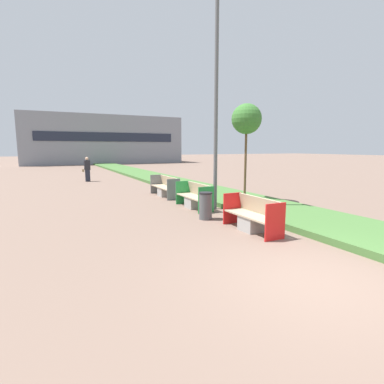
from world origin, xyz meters
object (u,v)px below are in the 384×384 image
(sapling_tree_near, at_px, (247,120))
(pedestrian_walking, at_px, (87,169))
(litter_bin, at_px, (206,206))
(street_lamp_post, at_px, (216,92))
(bench_green_frame, at_px, (194,198))
(bench_red_frame, at_px, (252,218))
(bench_grey_frame, at_px, (165,188))

(sapling_tree_near, relative_size, pedestrian_walking, 2.46)
(litter_bin, distance_m, pedestrian_walking, 13.36)
(litter_bin, bearing_deg, street_lamp_post, 49.26)
(street_lamp_post, relative_size, pedestrian_walking, 4.65)
(bench_green_frame, bearing_deg, bench_red_frame, -90.01)
(bench_grey_frame, xyz_separation_m, street_lamp_post, (0.61, -3.61, 3.89))
(bench_green_frame, xyz_separation_m, street_lamp_post, (0.61, -0.50, 3.90))
(bench_green_frame, height_order, pedestrian_walking, pedestrian_walking)
(street_lamp_post, height_order, pedestrian_walking, street_lamp_post)
(litter_bin, distance_m, sapling_tree_near, 4.83)
(bench_red_frame, relative_size, litter_bin, 2.20)
(bench_green_frame, xyz_separation_m, bench_grey_frame, (0.00, 3.11, 0.01))
(bench_red_frame, relative_size, pedestrian_walking, 1.16)
(bench_grey_frame, distance_m, sapling_tree_near, 4.88)
(bench_green_frame, xyz_separation_m, litter_bin, (-0.51, -1.80, 0.08))
(bench_green_frame, distance_m, sapling_tree_near, 4.05)
(street_lamp_post, bearing_deg, bench_red_frame, -101.31)
(bench_green_frame, distance_m, bench_grey_frame, 3.11)
(bench_red_frame, height_order, bench_grey_frame, same)
(street_lamp_post, xyz_separation_m, sapling_tree_near, (1.99, 0.85, -0.82))
(bench_red_frame, distance_m, bench_grey_frame, 6.68)
(litter_bin, bearing_deg, bench_grey_frame, 84.05)
(bench_green_frame, relative_size, pedestrian_walking, 1.20)
(bench_grey_frame, bearing_deg, pedestrian_walking, 106.59)
(litter_bin, height_order, street_lamp_post, street_lamp_post)
(sapling_tree_near, bearing_deg, bench_green_frame, -172.40)
(bench_red_frame, distance_m, street_lamp_post, 5.00)
(litter_bin, relative_size, street_lamp_post, 0.11)
(litter_bin, xyz_separation_m, pedestrian_walking, (-1.96, 13.21, 0.40))
(bench_green_frame, relative_size, street_lamp_post, 0.26)
(bench_red_frame, distance_m, bench_green_frame, 3.57)
(pedestrian_walking, bearing_deg, street_lamp_post, -75.49)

